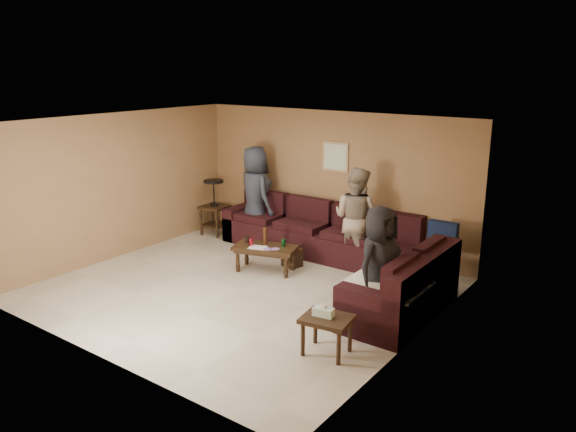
# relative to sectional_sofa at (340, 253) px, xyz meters

# --- Properties ---
(room) EXTENTS (5.60, 5.50, 2.50)m
(room) POSITION_rel_sectional_sofa_xyz_m (-0.81, -1.52, 1.34)
(room) COLOR beige
(room) RESTS_ON ground
(sectional_sofa) EXTENTS (4.65, 2.90, 0.97)m
(sectional_sofa) POSITION_rel_sectional_sofa_xyz_m (0.00, 0.00, 0.00)
(sectional_sofa) COLOR black
(sectional_sofa) RESTS_ON ground
(coffee_table) EXTENTS (1.12, 0.79, 0.71)m
(coffee_table) POSITION_rel_sectional_sofa_xyz_m (-1.01, -0.68, 0.04)
(coffee_table) COLOR black
(coffee_table) RESTS_ON ground
(end_table_left) EXTENTS (0.53, 0.53, 1.10)m
(end_table_left) POSITION_rel_sectional_sofa_xyz_m (-3.10, 0.34, 0.25)
(end_table_left) COLOR black
(end_table_left) RESTS_ON ground
(side_table_right) EXTENTS (0.62, 0.54, 0.61)m
(side_table_right) POSITION_rel_sectional_sofa_xyz_m (1.25, -2.40, 0.08)
(side_table_right) COLOR black
(side_table_right) RESTS_ON ground
(waste_bin) EXTENTS (0.33, 0.33, 0.32)m
(waste_bin) POSITION_rel_sectional_sofa_xyz_m (-0.78, -0.25, -0.17)
(waste_bin) COLOR black
(waste_bin) RESTS_ON ground
(wall_art) EXTENTS (0.52, 0.04, 0.52)m
(wall_art) POSITION_rel_sectional_sofa_xyz_m (-0.71, 0.96, 1.37)
(wall_art) COLOR tan
(wall_art) RESTS_ON ground
(person_left) EXTENTS (1.05, 0.88, 1.82)m
(person_left) POSITION_rel_sectional_sofa_xyz_m (-2.16, 0.49, 0.58)
(person_left) COLOR #292E3A
(person_left) RESTS_ON ground
(person_middle) EXTENTS (0.86, 0.69, 1.69)m
(person_middle) POSITION_rel_sectional_sofa_xyz_m (0.08, 0.35, 0.52)
(person_middle) COLOR gray
(person_middle) RESTS_ON ground
(person_right) EXTENTS (0.61, 0.83, 1.57)m
(person_right) POSITION_rel_sectional_sofa_xyz_m (1.34, -1.29, 0.46)
(person_right) COLOR black
(person_right) RESTS_ON ground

